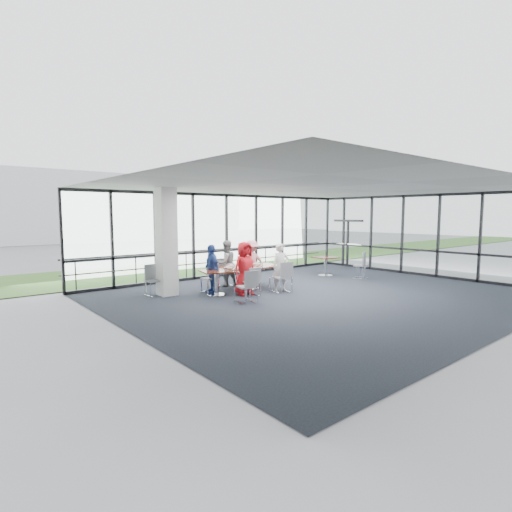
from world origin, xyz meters
TOP-DOWN VIEW (x-y plane):
  - floor at (0.00, 0.00)m, footprint 12.00×10.00m
  - ceiling at (0.00, 0.00)m, footprint 12.00×10.00m
  - wall_left at (-6.00, 0.00)m, footprint 0.10×10.00m
  - curtain_wall_back at (0.00, 5.00)m, footprint 12.00×0.10m
  - curtain_wall_right at (6.00, 0.00)m, footprint 0.10×10.00m
  - exit_door at (6.00, 3.75)m, footprint 0.12×1.60m
  - structural_column at (-3.60, 3.00)m, footprint 0.50×0.50m
  - apron at (0.00, 10.00)m, footprint 80.00×70.00m
  - grass_strip at (0.00, 8.00)m, footprint 80.00×5.00m
  - hangar_main at (4.00, 32.00)m, footprint 24.00×10.00m
  - guard_rail at (0.00, 5.60)m, footprint 12.00×0.06m
  - main_table at (-1.06, 2.19)m, footprint 2.09×1.39m
  - side_table_left at (-2.49, 2.02)m, footprint 1.08×1.08m
  - side_table_right at (2.95, 2.46)m, footprint 0.90×0.90m
  - diner_near_left at (-1.80, 1.53)m, footprint 0.79×0.52m
  - diner_near_right at (-0.55, 1.29)m, footprint 0.66×0.57m
  - diner_far_left at (-1.39, 3.07)m, footprint 0.77×0.50m
  - diner_far_right at (-0.42, 2.91)m, footprint 1.10×0.85m
  - diner_end at (-2.40, 2.42)m, footprint 0.64×0.96m
  - chair_main_nl at (-1.78, 1.28)m, footprint 0.47×0.47m
  - chair_main_nr at (-0.67, 1.14)m, footprint 0.55×0.55m
  - chair_main_fl at (-1.37, 3.17)m, footprint 0.50×0.50m
  - chair_main_fr at (-0.45, 3.05)m, footprint 0.53×0.53m
  - chair_main_end at (-2.41, 2.51)m, footprint 0.43×0.43m
  - chair_spare_la at (-2.42, 0.67)m, footprint 0.52×0.52m
  - chair_spare_lb at (-3.96, 3.17)m, footprint 0.48×0.48m
  - chair_spare_r at (3.45, 1.16)m, footprint 0.65×0.65m
  - plate_nl at (-1.64, 1.99)m, footprint 0.25×0.25m
  - plate_nr at (-0.52, 1.71)m, footprint 0.27×0.27m
  - plate_fl at (-1.52, 2.59)m, footprint 0.26×0.26m
  - plate_fr at (-0.54, 2.48)m, footprint 0.28×0.28m
  - plate_end at (-1.86, 2.31)m, footprint 0.24×0.24m
  - tumbler_a at (-1.35, 1.99)m, footprint 0.08×0.08m
  - tumbler_b at (-0.82, 1.90)m, footprint 0.07×0.07m
  - tumbler_c at (-0.92, 2.41)m, footprint 0.07×0.07m
  - tumbler_d at (-1.76, 2.14)m, footprint 0.07×0.07m
  - menu_a at (-1.25, 1.74)m, footprint 0.34×0.25m
  - menu_b at (-0.36, 1.74)m, footprint 0.30×0.22m
  - menu_c at (-0.86, 2.57)m, footprint 0.30×0.22m
  - condiment_caddy at (-1.04, 2.25)m, footprint 0.10×0.07m
  - ketchup_bottle at (-0.99, 2.27)m, footprint 0.06×0.06m
  - green_bottle at (-1.02, 2.21)m, footprint 0.05×0.05m

SIDE VIEW (x-z plane):
  - apron at x=0.00m, z-range -0.03..-0.01m
  - floor at x=0.00m, z-range -0.02..0.00m
  - grass_strip at x=0.00m, z-range 0.01..0.01m
  - chair_main_fr at x=-0.45m, z-range 0.00..0.81m
  - chair_main_nl at x=-1.78m, z-range 0.00..0.84m
  - chair_spare_la at x=-2.42m, z-range 0.00..0.88m
  - chair_main_end at x=-2.41m, z-range 0.00..0.88m
  - chair_main_fl at x=-1.37m, z-range 0.00..0.89m
  - chair_spare_lb at x=-3.96m, z-range 0.00..0.90m
  - chair_main_nr at x=-0.67m, z-range 0.00..0.93m
  - guard_rail at x=0.00m, z-range 0.47..0.53m
  - chair_spare_r at x=3.45m, z-range 0.00..1.00m
  - side_table_right at x=2.95m, z-range 0.25..1.00m
  - main_table at x=-1.06m, z-range 0.25..1.00m
  - side_table_left at x=-2.49m, z-range 0.26..1.01m
  - diner_end at x=-2.40m, z-range 0.00..1.50m
  - menu_a at x=-1.25m, z-range 0.75..0.75m
  - menu_b at x=-0.36m, z-range 0.75..0.75m
  - menu_c at x=-0.86m, z-range 0.75..0.75m
  - plate_nl at x=-1.64m, z-range 0.75..0.76m
  - plate_nr at x=-0.52m, z-range 0.75..0.76m
  - plate_fl at x=-1.52m, z-range 0.75..0.76m
  - plate_fr at x=-0.54m, z-range 0.75..0.76m
  - plate_end at x=-1.86m, z-range 0.75..0.76m
  - diner_near_right at x=-0.55m, z-range 0.00..1.52m
  - diner_far_right at x=-0.42m, z-range 0.00..1.52m
  - condiment_caddy at x=-1.04m, z-range 0.75..0.79m
  - diner_far_left at x=-1.39m, z-range 0.00..1.55m
  - diner_near_left at x=-1.80m, z-range 0.00..1.61m
  - tumbler_d at x=-1.76m, z-range 0.75..0.89m
  - tumbler_b at x=-0.82m, z-range 0.75..0.89m
  - tumbler_c at x=-0.92m, z-range 0.75..0.90m
  - tumbler_a at x=-1.35m, z-range 0.75..0.90m
  - ketchup_bottle at x=-0.99m, z-range 0.75..0.93m
  - green_bottle at x=-1.02m, z-range 0.75..0.95m
  - exit_door at x=6.00m, z-range 0.00..2.10m
  - wall_left at x=-6.00m, z-range 0.00..3.20m
  - curtain_wall_back at x=0.00m, z-range 0.00..3.20m
  - curtain_wall_right at x=6.00m, z-range 0.00..3.20m
  - structural_column at x=-3.60m, z-range 0.00..3.20m
  - hangar_main at x=4.00m, z-range 0.00..6.00m
  - ceiling at x=0.00m, z-range 3.18..3.22m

